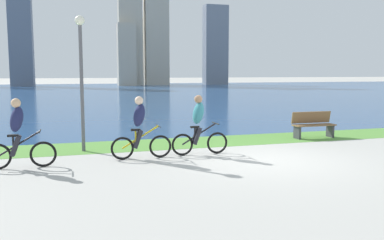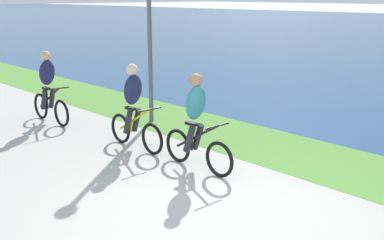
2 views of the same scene
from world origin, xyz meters
TOP-DOWN VIEW (x-y plane):
  - ground_plane at (0.00, 0.00)m, footprint 300.00×300.00m
  - grass_strip_bayside at (0.00, 3.06)m, footprint 120.00×2.05m
  - bay_water_surface at (0.00, 38.04)m, footprint 300.00×67.93m
  - cyclist_lead at (-1.46, 1.13)m, footprint 1.61×0.52m
  - cyclist_trailing at (-3.09, 1.05)m, footprint 1.60×0.52m
  - cyclist_distant_rear at (-6.00, 0.80)m, footprint 1.62×0.52m
  - bench_near_path at (3.22, 2.78)m, footprint 1.50×0.47m
  - lamppost_tall at (-4.47, 2.57)m, footprint 0.28×0.28m
  - city_skyline_far_shore at (1.71, 62.40)m, footprint 47.35×11.79m

SIDE VIEW (x-z plane):
  - ground_plane at x=0.00m, z-range 0.00..0.00m
  - bay_water_surface at x=0.00m, z-range 0.00..0.00m
  - grass_strip_bayside at x=0.00m, z-range 0.00..0.01m
  - bench_near_path at x=3.22m, z-range 0.00..0.90m
  - cyclist_trailing at x=-3.09m, z-range 0.01..1.65m
  - cyclist_lead at x=-1.46m, z-range 0.01..1.65m
  - cyclist_distant_rear at x=-6.00m, z-range 0.00..1.66m
  - lamppost_tall at x=-4.47m, z-range 0.60..4.43m
  - city_skyline_far_shore at x=1.71m, z-range -2.62..22.38m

